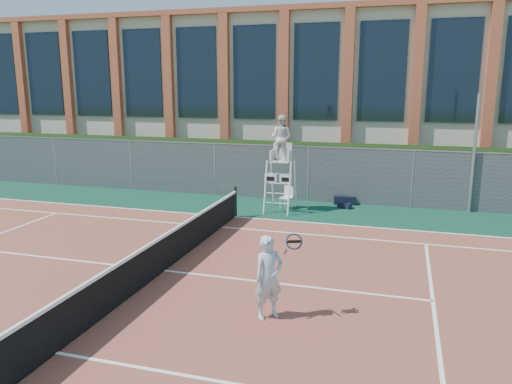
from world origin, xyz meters
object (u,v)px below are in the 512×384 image
(umpire_chair, at_px, (281,140))
(tennis_player, at_px, (269,277))
(plastic_chair, at_px, (287,195))
(steel_pole, at_px, (474,154))

(umpire_chair, relative_size, tennis_player, 2.10)
(plastic_chair, relative_size, tennis_player, 0.50)
(steel_pole, relative_size, tennis_player, 2.53)
(steel_pole, distance_m, plastic_chair, 6.91)
(umpire_chair, distance_m, plastic_chair, 2.14)
(steel_pole, height_order, tennis_player, steel_pole)
(steel_pole, distance_m, umpire_chair, 6.98)
(tennis_player, bearing_deg, umpire_chair, 102.20)
(plastic_chair, bearing_deg, tennis_player, -79.34)
(steel_pole, bearing_deg, umpire_chair, -166.28)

